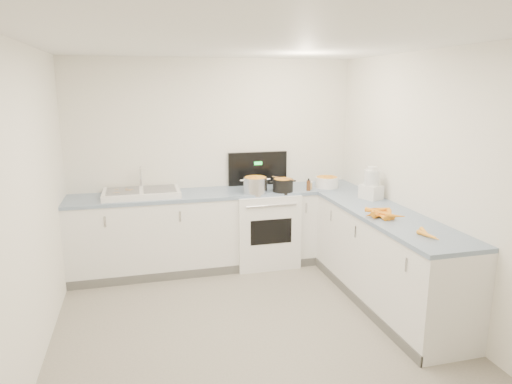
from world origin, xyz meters
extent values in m
cube|color=white|center=(0.00, 1.70, 0.45)|extent=(3.50, 0.60, 0.90)
cube|color=#798FAC|center=(0.00, 1.70, 0.92)|extent=(3.50, 0.62, 0.04)
cube|color=white|center=(1.45, 0.30, 0.45)|extent=(0.60, 2.20, 0.90)
cube|color=#798FAC|center=(1.45, 0.30, 0.92)|extent=(0.62, 2.20, 0.04)
cube|color=white|center=(0.55, 1.68, 0.45)|extent=(0.76, 0.65, 0.90)
cube|color=black|center=(0.55, 1.98, 1.15)|extent=(0.76, 0.05, 0.42)
cube|color=white|center=(-0.90, 1.70, 0.97)|extent=(0.86, 0.52, 0.07)
cube|color=slate|center=(-1.10, 1.70, 1.01)|extent=(0.36, 0.42, 0.01)
cube|color=slate|center=(-0.70, 1.70, 1.01)|extent=(0.36, 0.42, 0.01)
cylinder|color=silver|center=(-0.90, 1.92, 1.13)|extent=(0.03, 0.03, 0.24)
cylinder|color=silver|center=(0.40, 1.53, 1.02)|extent=(0.35, 0.35, 0.21)
cylinder|color=black|center=(0.74, 1.51, 1.01)|extent=(0.31, 0.31, 0.17)
cylinder|color=#AD7A47|center=(0.74, 1.51, 1.10)|extent=(0.19, 0.28, 0.01)
cylinder|color=white|center=(1.34, 1.59, 1.01)|extent=(0.33, 0.33, 0.13)
cylinder|color=#593319|center=(1.05, 1.48, 1.00)|extent=(0.05, 0.05, 0.12)
cylinder|color=#E5B266|center=(1.10, 1.54, 0.98)|extent=(0.05, 0.05, 0.08)
cube|color=white|center=(1.58, 0.91, 1.02)|extent=(0.25, 0.27, 0.16)
cylinder|color=silver|center=(1.58, 0.91, 1.18)|extent=(0.17, 0.17, 0.17)
cylinder|color=white|center=(1.58, 0.91, 1.29)|extent=(0.10, 0.10, 0.04)
cone|color=orange|center=(1.33, 0.19, 0.96)|extent=(0.16, 0.14, 0.05)
cone|color=orange|center=(1.29, 0.18, 0.96)|extent=(0.07, 0.20, 0.05)
cone|color=orange|center=(1.38, 0.20, 0.96)|extent=(0.07, 0.21, 0.05)
cone|color=orange|center=(1.33, 0.19, 0.96)|extent=(0.05, 0.21, 0.04)
cone|color=orange|center=(1.31, 0.23, 0.97)|extent=(0.22, 0.14, 0.05)
cone|color=orange|center=(1.22, 0.25, 0.96)|extent=(0.17, 0.12, 0.05)
cone|color=orange|center=(1.31, 0.17, 0.96)|extent=(0.18, 0.13, 0.05)
cone|color=orange|center=(1.33, 0.19, 0.97)|extent=(0.05, 0.21, 0.05)
cone|color=orange|center=(1.33, 0.21, 0.97)|extent=(0.17, 0.13, 0.05)
cone|color=orange|center=(1.34, 0.22, 0.97)|extent=(0.18, 0.17, 0.05)
cone|color=orange|center=(1.36, 0.14, 0.99)|extent=(0.12, 0.18, 0.05)
cone|color=orange|center=(1.37, 0.07, 0.99)|extent=(0.18, 0.12, 0.04)
cone|color=orange|center=(1.28, 0.26, 0.99)|extent=(0.17, 0.19, 0.05)
cone|color=orange|center=(1.28, 0.27, 1.00)|extent=(0.19, 0.04, 0.04)
cone|color=orange|center=(1.35, 0.30, 1.00)|extent=(0.17, 0.12, 0.04)
cone|color=orange|center=(1.29, 0.21, 0.99)|extent=(0.16, 0.17, 0.04)
cone|color=orange|center=(1.22, 0.22, 1.00)|extent=(0.12, 0.16, 0.05)
cone|color=#FF9D26|center=(1.38, -0.47, 0.96)|extent=(0.06, 0.18, 0.04)
cone|color=#FF9D26|center=(1.38, -0.41, 0.96)|extent=(0.10, 0.18, 0.04)
cone|color=#FF9D26|center=(1.41, -0.35, 0.96)|extent=(0.09, 0.19, 0.04)
cube|color=tan|center=(-1.07, 1.71, 1.02)|extent=(0.02, 0.05, 0.00)
cube|color=tan|center=(-1.03, 1.70, 1.02)|extent=(0.05, 0.01, 0.00)
cube|color=tan|center=(-1.12, 1.63, 1.01)|extent=(0.05, 0.03, 0.00)
cube|color=tan|center=(-1.07, 1.76, 1.02)|extent=(0.03, 0.05, 0.00)
cube|color=tan|center=(-1.18, 1.61, 1.02)|extent=(0.05, 0.04, 0.00)
cube|color=tan|center=(-1.01, 1.73, 1.02)|extent=(0.04, 0.02, 0.00)
cube|color=tan|center=(-1.04, 1.68, 1.02)|extent=(0.04, 0.03, 0.00)
cube|color=tan|center=(-1.15, 1.60, 1.02)|extent=(0.03, 0.03, 0.00)
cube|color=tan|center=(-1.17, 1.78, 1.02)|extent=(0.05, 0.03, 0.00)
cube|color=tan|center=(-1.00, 1.62, 1.01)|extent=(0.03, 0.03, 0.00)
camera|label=1|loc=(-0.91, -3.56, 2.16)|focal=32.00mm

